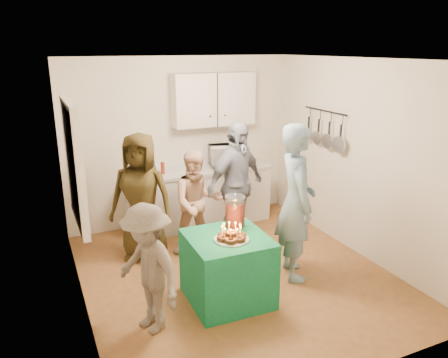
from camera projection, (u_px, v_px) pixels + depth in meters
name	position (u px, v px, depth m)	size (l,w,h in m)	color
floor	(235.00, 274.00, 5.46)	(4.00, 4.00, 0.00)	brown
ceiling	(237.00, 59.00, 4.70)	(4.00, 4.00, 0.00)	white
back_wall	(181.00, 142.00, 6.82)	(3.60, 3.60, 0.00)	silver
left_wall	(75.00, 196.00, 4.37)	(4.00, 4.00, 0.00)	silver
right_wall	(358.00, 159.00, 5.79)	(4.00, 4.00, 0.00)	silver
window_night	(72.00, 164.00, 4.57)	(0.04, 1.00, 1.20)	black
counter	(200.00, 198.00, 6.90)	(2.20, 0.58, 0.86)	white
countertop	(200.00, 171.00, 6.76)	(2.24, 0.62, 0.05)	beige
upper_cabinet	(214.00, 99.00, 6.70)	(1.30, 0.30, 0.80)	white
pot_rack	(323.00, 128.00, 6.28)	(0.12, 1.00, 0.60)	black
microwave	(229.00, 156.00, 6.90)	(0.59, 0.40, 0.33)	white
party_table	(227.00, 268.00, 4.82)	(0.85, 0.85, 0.76)	#127746
donut_cake	(232.00, 232.00, 4.62)	(0.38, 0.38, 0.18)	#381C0C
punch_jar	(235.00, 212.00, 4.96)	(0.22, 0.22, 0.34)	red
man_birthday	(296.00, 202.00, 5.19)	(0.70, 0.46, 1.90)	#7C9BB4
woman_back_left	(141.00, 197.00, 5.69)	(0.83, 0.54, 1.70)	brown
woman_back_center	(197.00, 203.00, 5.87)	(0.70, 0.54, 1.43)	tan
woman_back_right	(236.00, 185.00, 6.03)	(1.05, 0.44, 1.78)	#101637
child_near_left	(148.00, 269.00, 4.23)	(0.86, 0.50, 1.33)	#61574D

